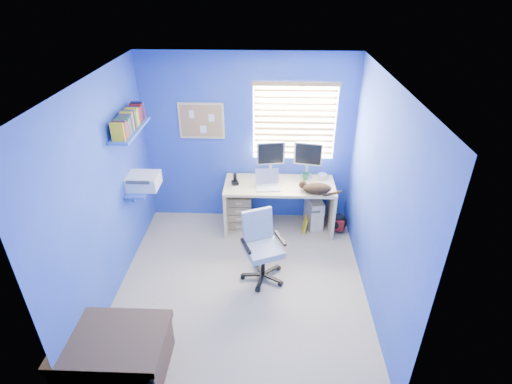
{
  "coord_description": "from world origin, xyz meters",
  "views": [
    {
      "loc": [
        0.32,
        -3.73,
        3.44
      ],
      "look_at": [
        0.15,
        0.65,
        0.95
      ],
      "focal_mm": 28.0,
      "sensor_mm": 36.0,
      "label": 1
    }
  ],
  "objects_px": {
    "desk": "(279,206)",
    "cat": "(317,188)",
    "laptop": "(268,181)",
    "office_chair": "(262,255)",
    "tower_pc": "(314,211)"
  },
  "relations": [
    {
      "from": "desk",
      "to": "cat",
      "type": "height_order",
      "value": "cat"
    },
    {
      "from": "cat",
      "to": "office_chair",
      "type": "distance_m",
      "value": 1.22
    },
    {
      "from": "office_chair",
      "to": "cat",
      "type": "bearing_deg",
      "value": 49.75
    },
    {
      "from": "laptop",
      "to": "cat",
      "type": "distance_m",
      "value": 0.68
    },
    {
      "from": "laptop",
      "to": "cat",
      "type": "height_order",
      "value": "laptop"
    },
    {
      "from": "office_chair",
      "to": "desk",
      "type": "bearing_deg",
      "value": 78.35
    },
    {
      "from": "laptop",
      "to": "desk",
      "type": "bearing_deg",
      "value": 26.84
    },
    {
      "from": "cat",
      "to": "tower_pc",
      "type": "relative_size",
      "value": 0.86
    },
    {
      "from": "desk",
      "to": "cat",
      "type": "xyz_separation_m",
      "value": [
        0.5,
        -0.22,
        0.44
      ]
    },
    {
      "from": "desk",
      "to": "tower_pc",
      "type": "distance_m",
      "value": 0.56
    },
    {
      "from": "laptop",
      "to": "cat",
      "type": "relative_size",
      "value": 0.85
    },
    {
      "from": "desk",
      "to": "cat",
      "type": "distance_m",
      "value": 0.71
    },
    {
      "from": "desk",
      "to": "office_chair",
      "type": "height_order",
      "value": "office_chair"
    },
    {
      "from": "desk",
      "to": "office_chair",
      "type": "bearing_deg",
      "value": -101.65
    },
    {
      "from": "laptop",
      "to": "cat",
      "type": "xyz_separation_m",
      "value": [
        0.67,
        -0.11,
        -0.04
      ]
    }
  ]
}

